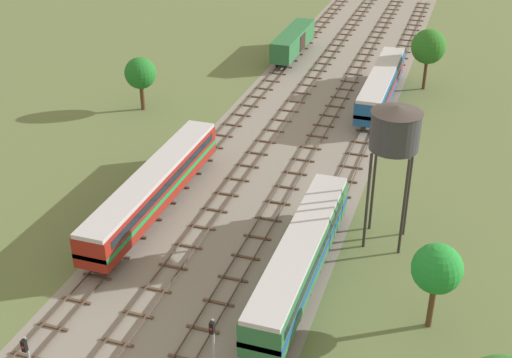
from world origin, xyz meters
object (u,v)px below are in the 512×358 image
Objects in this scene: passenger_coach_far_left_near at (154,186)px; freight_boxcar_far_left_midfar at (293,41)px; water_tower at (395,130)px; signal_post_nearest at (213,343)px; diesel_railcar_centre_mid at (381,84)px; diesel_railcar_centre_nearest at (301,255)px.

freight_boxcar_far_left_midfar is (0.01, 45.32, -0.16)m from passenger_coach_far_left_near.
freight_boxcar_far_left_midfar is 1.17× the size of water_tower.
water_tower is 21.68m from signal_post_nearest.
signal_post_nearest reaches higher than diesel_railcar_centre_mid.
signal_post_nearest is at bearing -102.40° from diesel_railcar_centre_nearest.
diesel_railcar_centre_nearest is 11.94m from water_tower.
water_tower is (5.10, -29.70, 7.43)m from diesel_railcar_centre_mid.
signal_post_nearest is at bearing -78.83° from freight_boxcar_far_left_midfar.
water_tower reaches higher than diesel_railcar_centre_mid.
diesel_railcar_centre_nearest is 0.93× the size of passenger_coach_far_left_near.
passenger_coach_far_left_near is 4.52× the size of signal_post_nearest.
diesel_railcar_centre_nearest is 1.71× the size of water_tower.
passenger_coach_far_left_near is at bearing -175.02° from water_tower.
signal_post_nearest reaches higher than passenger_coach_far_left_near.
diesel_railcar_centre_mid is 31.04m from water_tower.
signal_post_nearest is (-2.48, -48.80, 0.52)m from diesel_railcar_centre_mid.
signal_post_nearest is (12.38, -62.68, 0.67)m from freight_boxcar_far_left_midfar.
diesel_railcar_centre_mid is 1.71× the size of water_tower.
water_tower is (19.95, -43.58, 7.58)m from freight_boxcar_far_left_midfar.
water_tower reaches higher than passenger_coach_far_left_near.
diesel_railcar_centre_nearest is at bearing 77.60° from signal_post_nearest.
diesel_railcar_centre_nearest is 1.00× the size of diesel_railcar_centre_mid.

